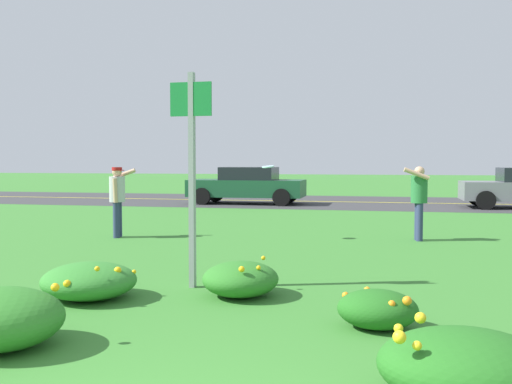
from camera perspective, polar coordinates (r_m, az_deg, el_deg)
name	(u,v)px	position (r m, az deg, el deg)	size (l,w,h in m)	color
ground_plane	(324,235)	(12.93, 6.88, -4.36)	(120.00, 120.00, 0.00)	#387A2D
highway_strip	(351,202)	(23.61, 9.51, -1.00)	(120.00, 8.08, 0.01)	#38383A
highway_center_stripe	(351,202)	(23.61, 9.51, -0.99)	(120.00, 0.16, 0.00)	yellow
daylily_clump_front_center	(378,309)	(5.92, 12.11, -11.43)	(0.81, 0.67, 0.39)	#23661E
daylily_clump_front_right	(467,367)	(4.34, 20.41, -16.16)	(1.22, 1.01, 0.58)	#23661E
daylily_clump_near_camera	(89,281)	(7.27, -16.43, -8.55)	(1.16, 1.10, 0.48)	#337F2D
daylily_clump_mid_left	(241,279)	(7.12, -1.57, -8.72)	(0.95, 0.98, 0.45)	#2D7526
sign_post_near_path	(192,159)	(7.50, -6.48, 3.33)	(0.56, 0.10, 2.83)	#93969B
person_thrower_red_cap_gray_shirt	(117,195)	(12.81, -13.75, -0.26)	(0.53, 0.54, 1.55)	#B2B2B7
person_catcher_green_shirt	(419,196)	(12.43, 16.05, -0.42)	(0.54, 0.54, 1.57)	#287038
frisbee_pale_blue	(268,167)	(12.05, 1.22, 2.56)	(0.26, 0.26, 0.07)	#ADD6E5
car_dark_green_center_right	(247,185)	(22.34, -0.88, 0.70)	(4.50, 2.00, 1.45)	#194C2D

